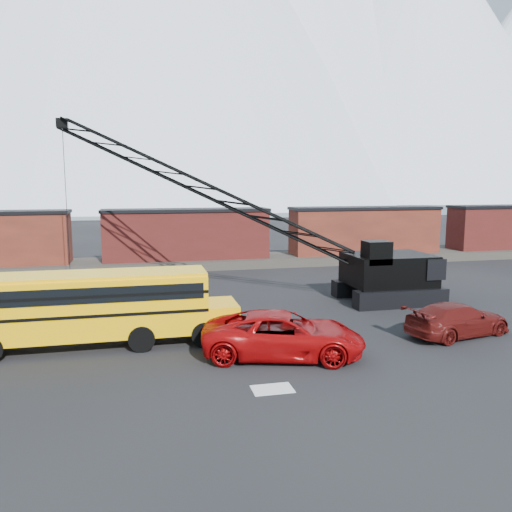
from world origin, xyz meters
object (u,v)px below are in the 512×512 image
at_px(maroon_suv, 457,319).
at_px(red_pickup, 284,334).
at_px(crawler_crane, 207,190).
at_px(school_bus, 96,305).

bearing_deg(maroon_suv, red_pickup, 83.02).
bearing_deg(crawler_crane, red_pickup, -83.04).
bearing_deg(school_bus, crawler_crane, 56.60).
height_order(red_pickup, maroon_suv, red_pickup).
bearing_deg(school_bus, maroon_suv, -7.56).
bearing_deg(crawler_crane, school_bus, -123.40).
bearing_deg(red_pickup, maroon_suv, -68.45).
bearing_deg(school_bus, red_pickup, -21.96).
relative_size(red_pickup, maroon_suv, 1.24).
relative_size(school_bus, crawler_crane, 0.52).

